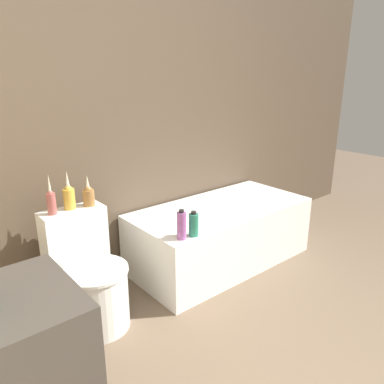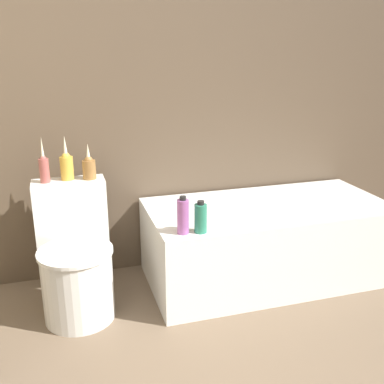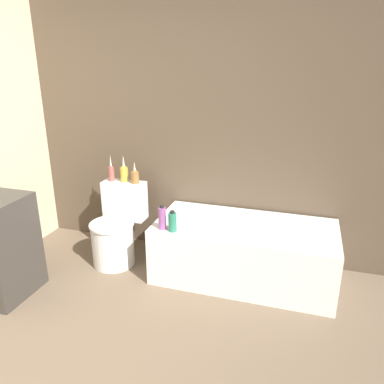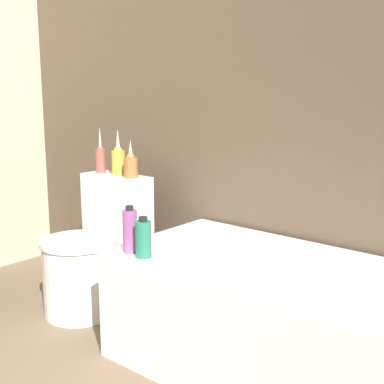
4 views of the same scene
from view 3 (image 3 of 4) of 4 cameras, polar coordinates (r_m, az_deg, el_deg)
name	(u,v)px [view 3 (image 3 of 4)]	position (r m, az deg, el deg)	size (l,w,h in m)	color
wall_back_tiled	(176,119)	(3.54, -2.50, 11.12)	(6.40, 0.06, 2.60)	brown
bathtub	(244,251)	(3.31, 7.92, -8.90)	(1.52, 0.73, 0.50)	white
toilet	(117,230)	(3.60, -11.40, -5.69)	(0.41, 0.57, 0.72)	white
vase_gold	(111,172)	(3.64, -12.19, 2.96)	(0.05, 0.05, 0.26)	#994C47
vase_silver	(124,173)	(3.60, -10.31, 2.92)	(0.07, 0.07, 0.25)	gold
vase_bronze	(135,176)	(3.53, -8.69, 2.44)	(0.08, 0.08, 0.21)	olive
shampoo_bottle_tall	(162,218)	(3.06, -4.57, -3.98)	(0.06, 0.06, 0.21)	#8C4C8C
shampoo_bottle_short	(172,222)	(3.03, -2.99, -4.56)	(0.07, 0.07, 0.18)	#267259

